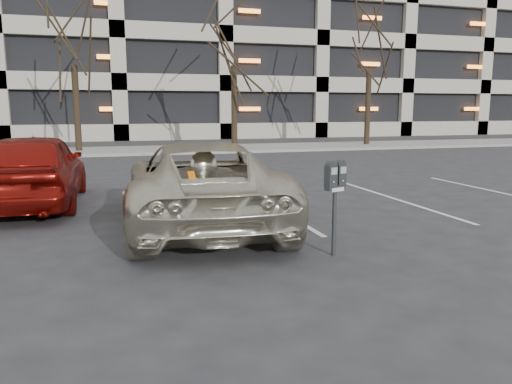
{
  "coord_description": "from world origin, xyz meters",
  "views": [
    {
      "loc": [
        -1.67,
        -7.1,
        1.95
      ],
      "look_at": [
        0.03,
        -1.25,
        0.92
      ],
      "focal_mm": 35.0,
      "sensor_mm": 36.0,
      "label": 1
    }
  ],
  "objects_px": {
    "tree_c": "(234,12)",
    "tree_d": "(371,22)",
    "tree_b": "(71,9)",
    "suv_silver": "(201,183)",
    "parking_meter": "(335,185)",
    "car_red": "(34,169)"
  },
  "relations": [
    {
      "from": "parking_meter",
      "to": "car_red",
      "type": "distance_m",
      "value": 6.48
    },
    {
      "from": "parking_meter",
      "to": "tree_c",
      "type": "bearing_deg",
      "value": 59.49
    },
    {
      "from": "tree_c",
      "to": "car_red",
      "type": "distance_m",
      "value": 15.31
    },
    {
      "from": "tree_c",
      "to": "suv_silver",
      "type": "height_order",
      "value": "tree_c"
    },
    {
      "from": "tree_b",
      "to": "parking_meter",
      "type": "distance_m",
      "value": 18.4
    },
    {
      "from": "tree_c",
      "to": "car_red",
      "type": "height_order",
      "value": "tree_c"
    },
    {
      "from": "tree_c",
      "to": "tree_d",
      "type": "distance_m",
      "value": 7.0
    },
    {
      "from": "tree_c",
      "to": "tree_d",
      "type": "height_order",
      "value": "tree_c"
    },
    {
      "from": "tree_b",
      "to": "tree_c",
      "type": "bearing_deg",
      "value": 0.0
    },
    {
      "from": "car_red",
      "to": "tree_d",
      "type": "bearing_deg",
      "value": -137.6
    },
    {
      "from": "tree_d",
      "to": "parking_meter",
      "type": "relative_size",
      "value": 6.83
    },
    {
      "from": "tree_d",
      "to": "parking_meter",
      "type": "bearing_deg",
      "value": -119.85
    },
    {
      "from": "tree_d",
      "to": "suv_silver",
      "type": "distance_m",
      "value": 19.49
    },
    {
      "from": "tree_d",
      "to": "suv_silver",
      "type": "height_order",
      "value": "tree_d"
    },
    {
      "from": "tree_c",
      "to": "suv_silver",
      "type": "bearing_deg",
      "value": -105.87
    },
    {
      "from": "tree_c",
      "to": "tree_d",
      "type": "bearing_deg",
      "value": 0.0
    },
    {
      "from": "tree_d",
      "to": "parking_meter",
      "type": "xyz_separation_m",
      "value": [
        -9.87,
        -17.2,
        -5.21
      ]
    },
    {
      "from": "tree_c",
      "to": "suv_silver",
      "type": "relative_size",
      "value": 1.65
    },
    {
      "from": "tree_b",
      "to": "car_red",
      "type": "height_order",
      "value": "tree_b"
    },
    {
      "from": "tree_d",
      "to": "car_red",
      "type": "bearing_deg",
      "value": -138.9
    },
    {
      "from": "tree_d",
      "to": "car_red",
      "type": "height_order",
      "value": "tree_d"
    },
    {
      "from": "suv_silver",
      "to": "parking_meter",
      "type": "bearing_deg",
      "value": 125.47
    }
  ]
}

